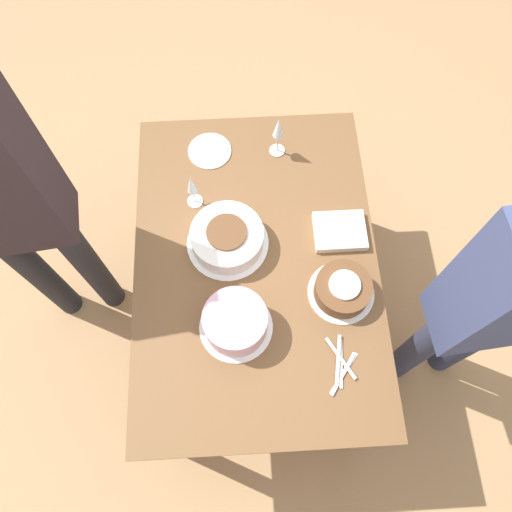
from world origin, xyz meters
The scene contains 11 objects.
ground_plane centered at (0.00, 0.00, 0.00)m, with size 12.00×12.00×0.00m, color #A87F56.
dining_table centered at (0.00, 0.00, 0.61)m, with size 1.35×0.92×0.73m.
cake_center_white centered at (0.08, 0.10, 0.77)m, with size 0.31×0.31×0.10m.
cake_front_chocolate centered at (-0.14, -0.31, 0.77)m, with size 0.24×0.24×0.09m.
cake_back_decorated centered at (-0.25, 0.09, 0.79)m, with size 0.26×0.26×0.12m.
wine_glass_near centered at (0.50, -0.12, 0.86)m, with size 0.06×0.06×0.20m.
wine_glass_far centered at (0.27, 0.23, 0.84)m, with size 0.06×0.06×0.18m.
dessert_plate_right centered at (0.51, 0.17, 0.73)m, with size 0.18×0.18×0.01m.
fork_pile centered at (-0.41, -0.27, 0.73)m, with size 0.21×0.12×0.01m.
napkin_stack centered at (0.10, -0.33, 0.74)m, with size 0.16×0.20×0.03m.
person_cutting centered at (-0.28, -0.78, 0.97)m, with size 0.26×0.42×1.62m.
Camera 1 is at (-0.73, 0.04, 2.46)m, focal length 35.00 mm.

